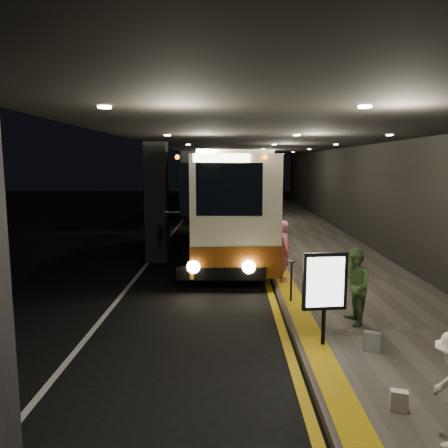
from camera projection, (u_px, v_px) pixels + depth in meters
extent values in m
plane|color=black|center=(188.00, 292.00, 12.42)|extent=(90.00, 90.00, 0.00)
cube|color=silver|center=(155.00, 255.00, 17.40)|extent=(0.12, 50.00, 0.01)
cube|color=gold|center=(259.00, 255.00, 17.34)|extent=(0.18, 50.00, 0.01)
cube|color=#514C44|center=(319.00, 254.00, 17.30)|extent=(4.50, 50.00, 0.15)
cube|color=gold|center=(271.00, 251.00, 17.31)|extent=(0.50, 50.00, 0.01)
cube|color=black|center=(380.00, 180.00, 16.87)|extent=(0.10, 50.00, 6.00)
cube|color=black|center=(157.00, 202.00, 16.10)|extent=(0.80, 0.80, 4.40)
cube|color=black|center=(188.00, 186.00, 27.98)|extent=(0.80, 0.80, 4.40)
cube|color=black|center=(264.00, 138.00, 16.70)|extent=(9.00, 50.00, 0.40)
cube|color=#ECE5C6|center=(224.00, 199.00, 18.07)|extent=(3.39, 12.45, 3.49)
cube|color=brown|center=(224.00, 230.00, 18.25)|extent=(3.41, 12.47, 0.92)
cube|color=black|center=(221.00, 189.00, 11.85)|extent=(2.25, 0.21, 1.44)
cube|color=black|center=(221.00, 273.00, 12.25)|extent=(2.52, 0.42, 0.36)
cylinder|color=black|center=(187.00, 258.00, 14.46)|extent=(0.29, 1.03, 1.03)
cylinder|color=black|center=(258.00, 258.00, 14.43)|extent=(0.29, 1.03, 1.03)
cylinder|color=black|center=(202.00, 224.00, 22.38)|extent=(0.29, 1.03, 1.03)
cylinder|color=black|center=(248.00, 224.00, 22.35)|extent=(0.29, 1.03, 1.03)
sphere|color=#FFEAA5|center=(194.00, 267.00, 12.14)|extent=(0.37, 0.37, 0.37)
sphere|color=#FFEAA5|center=(249.00, 267.00, 12.12)|extent=(0.37, 0.37, 0.37)
cube|color=#FFF2BF|center=(221.00, 158.00, 11.72)|extent=(1.54, 0.15, 0.23)
cube|color=#ECE5C6|center=(226.00, 186.00, 31.27)|extent=(2.87, 11.44, 3.21)
cube|color=brown|center=(226.00, 203.00, 31.43)|extent=(2.89, 11.46, 0.85)
cube|color=black|center=(225.00, 179.00, 25.53)|extent=(2.08, 0.15, 1.32)
cube|color=black|center=(225.00, 216.00, 25.91)|extent=(2.32, 0.35, 0.33)
cylinder|color=black|center=(209.00, 213.00, 27.94)|extent=(0.26, 0.95, 0.95)
cylinder|color=black|center=(242.00, 213.00, 27.91)|extent=(0.26, 0.95, 0.95)
cylinder|color=black|center=(213.00, 203.00, 35.24)|extent=(0.26, 0.95, 0.95)
cylinder|color=black|center=(240.00, 203.00, 35.21)|extent=(0.26, 0.95, 0.95)
cube|color=#ECE5C6|center=(229.00, 180.00, 45.09)|extent=(2.80, 11.19, 3.15)
cube|color=brown|center=(229.00, 191.00, 45.25)|extent=(2.82, 11.21, 0.83)
cube|color=black|center=(229.00, 174.00, 39.47)|extent=(2.04, 0.15, 1.30)
cube|color=black|center=(229.00, 198.00, 39.84)|extent=(2.28, 0.35, 0.32)
cylinder|color=black|center=(218.00, 196.00, 41.83)|extent=(0.26, 0.93, 0.93)
cylinder|color=black|center=(240.00, 196.00, 41.80)|extent=(0.26, 0.93, 0.93)
cylinder|color=black|center=(220.00, 192.00, 48.97)|extent=(0.26, 0.93, 0.93)
cylinder|color=black|center=(238.00, 192.00, 48.95)|extent=(0.26, 0.93, 0.93)
imported|color=#CE6070|center=(284.00, 251.00, 12.90)|extent=(0.44, 0.67, 1.82)
imported|color=#577E46|center=(354.00, 287.00, 9.43)|extent=(0.53, 0.83, 1.67)
cube|color=black|center=(372.00, 342.00, 8.11)|extent=(0.33, 0.23, 0.37)
cube|color=silver|center=(399.00, 401.00, 6.17)|extent=(0.27, 0.20, 0.30)
cylinder|color=black|center=(323.00, 327.00, 8.39)|extent=(0.08, 0.08, 0.71)
cube|color=black|center=(325.00, 281.00, 8.26)|extent=(0.86, 0.22, 1.11)
cube|color=white|center=(325.00, 282.00, 8.21)|extent=(0.72, 0.12, 0.96)
cylinder|color=black|center=(291.00, 282.00, 11.00)|extent=(0.05, 0.05, 1.04)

